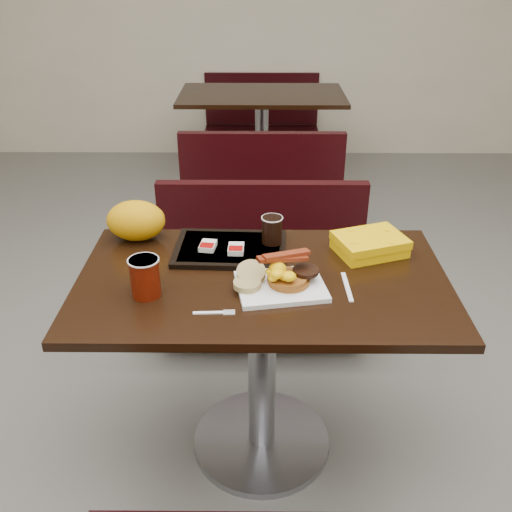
{
  "coord_description": "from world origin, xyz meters",
  "views": [
    {
      "loc": [
        -0.01,
        -1.56,
        1.69
      ],
      "look_at": [
        -0.02,
        0.02,
        0.82
      ],
      "focal_mm": 39.58,
      "sensor_mm": 36.0,
      "label": 1
    }
  ],
  "objects_px": {
    "bench_far_n": "(262,120)",
    "hashbrown_sleeve_right": "(236,249)",
    "coffee_cup_near": "(145,277)",
    "platter": "(281,286)",
    "table_near": "(262,368)",
    "bench_near_n": "(262,272)",
    "fork": "(208,313)",
    "coffee_cup_far": "(272,230)",
    "pancake_stack": "(289,279)",
    "clamshell": "(370,244)",
    "table_far": "(262,143)",
    "bench_far_s": "(262,178)",
    "knife": "(347,287)",
    "tray": "(230,249)",
    "paper_bag": "(136,221)",
    "hashbrown_sleeve_left": "(208,246)"
  },
  "relations": [
    {
      "from": "bench_far_n",
      "to": "coffee_cup_near",
      "type": "height_order",
      "value": "coffee_cup_near"
    },
    {
      "from": "knife",
      "to": "bench_far_n",
      "type": "bearing_deg",
      "value": -176.83
    },
    {
      "from": "tray",
      "to": "table_far",
      "type": "bearing_deg",
      "value": 89.56
    },
    {
      "from": "fork",
      "to": "table_near",
      "type": "bearing_deg",
      "value": 49.52
    },
    {
      "from": "table_near",
      "to": "tray",
      "type": "relative_size",
      "value": 3.1
    },
    {
      "from": "fork",
      "to": "tray",
      "type": "xyz_separation_m",
      "value": [
        0.05,
        0.38,
        0.01
      ]
    },
    {
      "from": "bench_near_n",
      "to": "knife",
      "type": "distance_m",
      "value": 0.89
    },
    {
      "from": "platter",
      "to": "bench_far_n",
      "type": "bearing_deg",
      "value": 81.18
    },
    {
      "from": "coffee_cup_near",
      "to": "platter",
      "type": "bearing_deg",
      "value": 5.35
    },
    {
      "from": "bench_far_s",
      "to": "tray",
      "type": "height_order",
      "value": "tray"
    },
    {
      "from": "tray",
      "to": "paper_bag",
      "type": "relative_size",
      "value": 1.84
    },
    {
      "from": "coffee_cup_far",
      "to": "table_far",
      "type": "bearing_deg",
      "value": 90.78
    },
    {
      "from": "bench_far_s",
      "to": "bench_far_n",
      "type": "height_order",
      "value": "same"
    },
    {
      "from": "bench_far_n",
      "to": "bench_far_s",
      "type": "bearing_deg",
      "value": -90.0
    },
    {
      "from": "coffee_cup_near",
      "to": "hashbrown_sleeve_right",
      "type": "relative_size",
      "value": 1.73
    },
    {
      "from": "bench_near_n",
      "to": "knife",
      "type": "height_order",
      "value": "knife"
    },
    {
      "from": "bench_far_n",
      "to": "hashbrown_sleeve_left",
      "type": "xyz_separation_m",
      "value": [
        -0.19,
        -3.13,
        0.42
      ]
    },
    {
      "from": "table_far",
      "to": "bench_far_s",
      "type": "xyz_separation_m",
      "value": [
        0.0,
        -0.7,
        -0.02
      ]
    },
    {
      "from": "fork",
      "to": "knife",
      "type": "xyz_separation_m",
      "value": [
        0.43,
        0.15,
        0.0
      ]
    },
    {
      "from": "fork",
      "to": "knife",
      "type": "relative_size",
      "value": 0.72
    },
    {
      "from": "clamshell",
      "to": "tray",
      "type": "bearing_deg",
      "value": 160.02
    },
    {
      "from": "table_near",
      "to": "bench_near_n",
      "type": "distance_m",
      "value": 0.7
    },
    {
      "from": "bench_far_n",
      "to": "hashbrown_sleeve_right",
      "type": "bearing_deg",
      "value": -91.66
    },
    {
      "from": "hashbrown_sleeve_right",
      "to": "knife",
      "type": "bearing_deg",
      "value": -28.04
    },
    {
      "from": "bench_near_n",
      "to": "pancake_stack",
      "type": "height_order",
      "value": "pancake_stack"
    },
    {
      "from": "bench_near_n",
      "to": "fork",
      "type": "xyz_separation_m",
      "value": [
        -0.16,
        -0.9,
        0.39
      ]
    },
    {
      "from": "coffee_cup_near",
      "to": "fork",
      "type": "height_order",
      "value": "coffee_cup_near"
    },
    {
      "from": "table_far",
      "to": "coffee_cup_near",
      "type": "height_order",
      "value": "coffee_cup_near"
    },
    {
      "from": "fork",
      "to": "clamshell",
      "type": "xyz_separation_m",
      "value": [
        0.53,
        0.38,
        0.03
      ]
    },
    {
      "from": "pancake_stack",
      "to": "knife",
      "type": "relative_size",
      "value": 0.76
    },
    {
      "from": "bench_near_n",
      "to": "platter",
      "type": "bearing_deg",
      "value": -85.77
    },
    {
      "from": "bench_near_n",
      "to": "table_far",
      "type": "distance_m",
      "value": 1.9
    },
    {
      "from": "fork",
      "to": "clamshell",
      "type": "bearing_deg",
      "value": 33.03
    },
    {
      "from": "bench_near_n",
      "to": "coffee_cup_far",
      "type": "relative_size",
      "value": 10.27
    },
    {
      "from": "tray",
      "to": "paper_bag",
      "type": "bearing_deg",
      "value": 166.99
    },
    {
      "from": "fork",
      "to": "tray",
      "type": "height_order",
      "value": "tray"
    },
    {
      "from": "tray",
      "to": "fork",
      "type": "bearing_deg",
      "value": -94.75
    },
    {
      "from": "knife",
      "to": "coffee_cup_far",
      "type": "distance_m",
      "value": 0.36
    },
    {
      "from": "coffee_cup_far",
      "to": "paper_bag",
      "type": "height_order",
      "value": "paper_bag"
    },
    {
      "from": "coffee_cup_near",
      "to": "coffee_cup_far",
      "type": "xyz_separation_m",
      "value": [
        0.39,
        0.32,
        0.0
      ]
    },
    {
      "from": "table_far",
      "to": "tray",
      "type": "distance_m",
      "value": 2.45
    },
    {
      "from": "pancake_stack",
      "to": "hashbrown_sleeve_right",
      "type": "relative_size",
      "value": 1.8
    },
    {
      "from": "table_far",
      "to": "paper_bag",
      "type": "bearing_deg",
      "value": -101.11
    },
    {
      "from": "clamshell",
      "to": "coffee_cup_far",
      "type": "bearing_deg",
      "value": 154.33
    },
    {
      "from": "bench_far_s",
      "to": "paper_bag",
      "type": "bearing_deg",
      "value": -105.68
    },
    {
      "from": "bench_far_s",
      "to": "fork",
      "type": "distance_m",
      "value": 2.15
    },
    {
      "from": "table_far",
      "to": "fork",
      "type": "xyz_separation_m",
      "value": [
        -0.16,
        -2.8,
        0.38
      ]
    },
    {
      "from": "hashbrown_sleeve_right",
      "to": "clamshell",
      "type": "distance_m",
      "value": 0.47
    },
    {
      "from": "fork",
      "to": "coffee_cup_far",
      "type": "xyz_separation_m",
      "value": [
        0.19,
        0.42,
        0.07
      ]
    },
    {
      "from": "bench_near_n",
      "to": "pancake_stack",
      "type": "relative_size",
      "value": 7.69
    }
  ]
}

